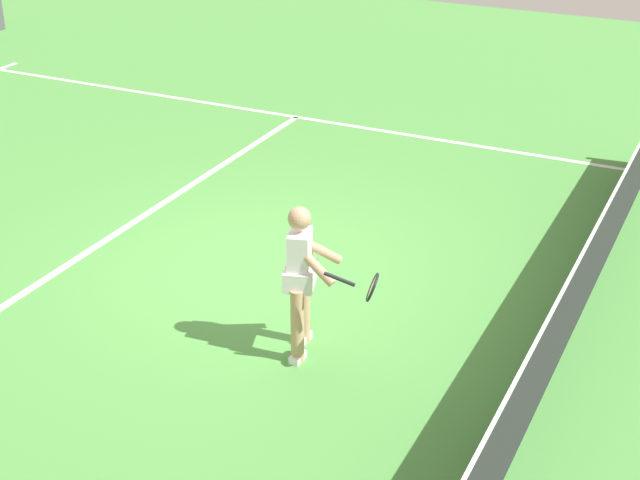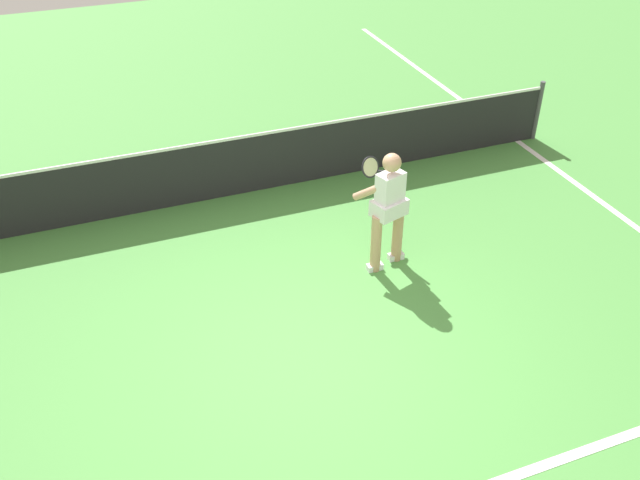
{
  "view_description": "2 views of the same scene",
  "coord_description": "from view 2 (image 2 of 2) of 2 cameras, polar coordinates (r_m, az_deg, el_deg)",
  "views": [
    {
      "loc": [
        8.51,
        4.91,
        5.17
      ],
      "look_at": [
        0.83,
        1.19,
        0.97
      ],
      "focal_mm": 54.04,
      "sensor_mm": 36.0,
      "label": 1
    },
    {
      "loc": [
        -1.89,
        -4.97,
        5.18
      ],
      "look_at": [
        0.32,
        0.81,
        0.9
      ],
      "focal_mm": 38.71,
      "sensor_mm": 36.0,
      "label": 2
    }
  ],
  "objects": [
    {
      "name": "tennis_player",
      "position": [
        8.26,
        5.63,
        2.85
      ],
      "size": [
        0.65,
        1.08,
        1.55
      ],
      "color": "tan",
      "rests_on": "ground"
    },
    {
      "name": "court_net",
      "position": [
        9.93,
        -7.48,
        6.01
      ],
      "size": [
        10.49,
        0.08,
        1.0
      ],
      "color": "#4C4C51",
      "rests_on": "ground"
    },
    {
      "name": "ground_plane",
      "position": [
        7.42,
        -0.06,
        -9.6
      ],
      "size": [
        28.34,
        28.34,
        0.0
      ],
      "primitive_type": "plane",
      "color": "#4C9342"
    }
  ]
}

